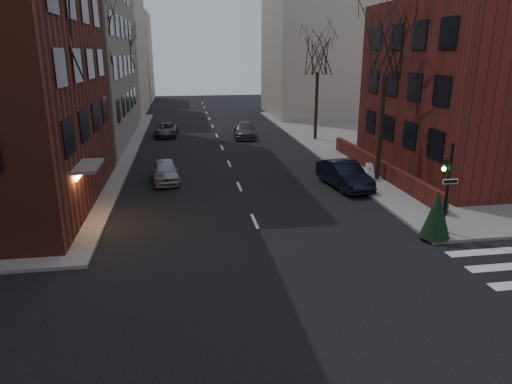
{
  "coord_description": "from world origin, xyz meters",
  "views": [
    {
      "loc": [
        -3.18,
        -8.35,
        7.79
      ],
      "look_at": [
        -0.2,
        10.29,
        2.0
      ],
      "focal_mm": 32.0,
      "sensor_mm": 36.0,
      "label": 1
    }
  ],
  "objects_px": {
    "tree_left_b": "(96,35)",
    "tree_right_b": "(318,55)",
    "car_lane_gray": "(245,130)",
    "tree_right_a": "(387,48)",
    "streetlamp_near": "(103,111)",
    "streetlamp_far": "(133,88)",
    "car_lane_far": "(166,130)",
    "tree_left_a": "(50,36)",
    "parked_sedan": "(344,175)",
    "sandwich_board": "(369,171)",
    "evergreen_shrub": "(437,214)",
    "traffic_signal": "(446,194)",
    "tree_left_c": "(122,50)",
    "car_lane_silver": "(165,171)"
  },
  "relations": [
    {
      "from": "car_lane_gray",
      "to": "sandwich_board",
      "type": "height_order",
      "value": "car_lane_gray"
    },
    {
      "from": "tree_left_b",
      "to": "evergreen_shrub",
      "type": "relative_size",
      "value": 5.19
    },
    {
      "from": "tree_left_a",
      "to": "evergreen_shrub",
      "type": "relative_size",
      "value": 4.93
    },
    {
      "from": "streetlamp_far",
      "to": "car_lane_far",
      "type": "height_order",
      "value": "streetlamp_far"
    },
    {
      "from": "car_lane_gray",
      "to": "evergreen_shrub",
      "type": "xyz_separation_m",
      "value": [
        4.76,
        -25.96,
        0.47
      ]
    },
    {
      "from": "streetlamp_far",
      "to": "parked_sedan",
      "type": "distance_m",
      "value": 29.18
    },
    {
      "from": "parked_sedan",
      "to": "car_lane_silver",
      "type": "xyz_separation_m",
      "value": [
        -10.66,
        2.97,
        -0.09
      ]
    },
    {
      "from": "tree_right_a",
      "to": "sandwich_board",
      "type": "distance_m",
      "value": 7.39
    },
    {
      "from": "tree_left_a",
      "to": "car_lane_gray",
      "type": "bearing_deg",
      "value": 60.93
    },
    {
      "from": "tree_left_c",
      "to": "car_lane_gray",
      "type": "height_order",
      "value": "tree_left_c"
    },
    {
      "from": "streetlamp_far",
      "to": "traffic_signal",
      "type": "bearing_deg",
      "value": -63.94
    },
    {
      "from": "tree_left_b",
      "to": "car_lane_gray",
      "type": "bearing_deg",
      "value": 36.64
    },
    {
      "from": "car_lane_far",
      "to": "evergreen_shrub",
      "type": "distance_m",
      "value": 30.41
    },
    {
      "from": "tree_left_c",
      "to": "car_lane_gray",
      "type": "bearing_deg",
      "value": -26.0
    },
    {
      "from": "tree_left_c",
      "to": "sandwich_board",
      "type": "height_order",
      "value": "tree_left_c"
    },
    {
      "from": "tree_left_b",
      "to": "tree_right_a",
      "type": "distance_m",
      "value": 19.35
    },
    {
      "from": "parked_sedan",
      "to": "car_lane_far",
      "type": "relative_size",
      "value": 1.07
    },
    {
      "from": "tree_left_a",
      "to": "evergreen_shrub",
      "type": "xyz_separation_m",
      "value": [
        16.13,
        -5.5,
        -7.28
      ]
    },
    {
      "from": "tree_left_a",
      "to": "parked_sedan",
      "type": "bearing_deg",
      "value": 10.79
    },
    {
      "from": "tree_left_a",
      "to": "evergreen_shrub",
      "type": "bearing_deg",
      "value": -18.83
    },
    {
      "from": "tree_left_c",
      "to": "streetlamp_far",
      "type": "relative_size",
      "value": 1.55
    },
    {
      "from": "tree_left_a",
      "to": "parked_sedan",
      "type": "xyz_separation_m",
      "value": [
        15.0,
        2.86,
        -7.68
      ]
    },
    {
      "from": "tree_right_b",
      "to": "evergreen_shrub",
      "type": "relative_size",
      "value": 4.41
    },
    {
      "from": "car_lane_gray",
      "to": "sandwich_board",
      "type": "xyz_separation_m",
      "value": [
        5.67,
        -16.49,
        -0.06
      ]
    },
    {
      "from": "tree_left_c",
      "to": "streetlamp_far",
      "type": "distance_m",
      "value": 4.33
    },
    {
      "from": "tree_left_c",
      "to": "car_lane_far",
      "type": "relative_size",
      "value": 2.17
    },
    {
      "from": "tree_left_b",
      "to": "evergreen_shrub",
      "type": "xyz_separation_m",
      "value": [
        16.13,
        -17.5,
        -7.72
      ]
    },
    {
      "from": "streetlamp_near",
      "to": "streetlamp_far",
      "type": "bearing_deg",
      "value": 90.0
    },
    {
      "from": "tree_left_a",
      "to": "streetlamp_far",
      "type": "distance_m",
      "value": 28.32
    },
    {
      "from": "tree_right_b",
      "to": "streetlamp_near",
      "type": "height_order",
      "value": "tree_right_b"
    },
    {
      "from": "tree_left_c",
      "to": "car_lane_silver",
      "type": "bearing_deg",
      "value": -77.86
    },
    {
      "from": "tree_left_b",
      "to": "tree_right_a",
      "type": "bearing_deg",
      "value": -24.44
    },
    {
      "from": "tree_right_b",
      "to": "streetlamp_far",
      "type": "height_order",
      "value": "tree_right_b"
    },
    {
      "from": "streetlamp_far",
      "to": "sandwich_board",
      "type": "height_order",
      "value": "streetlamp_far"
    },
    {
      "from": "tree_right_a",
      "to": "tree_right_b",
      "type": "bearing_deg",
      "value": 90.0
    },
    {
      "from": "tree_left_b",
      "to": "streetlamp_near",
      "type": "xyz_separation_m",
      "value": [
        0.6,
        -4.0,
        -4.68
      ]
    },
    {
      "from": "tree_left_b",
      "to": "tree_right_b",
      "type": "height_order",
      "value": "tree_left_b"
    },
    {
      "from": "tree_left_a",
      "to": "streetlamp_near",
      "type": "distance_m",
      "value": 9.07
    },
    {
      "from": "tree_left_c",
      "to": "car_lane_silver",
      "type": "relative_size",
      "value": 2.39
    },
    {
      "from": "parked_sedan",
      "to": "tree_left_c",
      "type": "bearing_deg",
      "value": 115.5
    },
    {
      "from": "tree_left_a",
      "to": "car_lane_far",
      "type": "bearing_deg",
      "value": 80.04
    },
    {
      "from": "tree_left_b",
      "to": "streetlamp_far",
      "type": "distance_m",
      "value": 16.68
    },
    {
      "from": "streetlamp_far",
      "to": "parked_sedan",
      "type": "bearing_deg",
      "value": -60.2
    },
    {
      "from": "tree_right_a",
      "to": "car_lane_far",
      "type": "distance_m",
      "value": 24.05
    },
    {
      "from": "streetlamp_far",
      "to": "tree_right_b",
      "type": "bearing_deg",
      "value": -30.47
    },
    {
      "from": "tree_left_b",
      "to": "traffic_signal",
      "type": "bearing_deg",
      "value": -45.46
    },
    {
      "from": "tree_left_c",
      "to": "tree_right_a",
      "type": "distance_m",
      "value": 28.17
    },
    {
      "from": "tree_right_a",
      "to": "sandwich_board",
      "type": "relative_size",
      "value": 9.62
    },
    {
      "from": "traffic_signal",
      "to": "streetlamp_far",
      "type": "distance_m",
      "value": 36.81
    },
    {
      "from": "traffic_signal",
      "to": "car_lane_silver",
      "type": "xyz_separation_m",
      "value": [
        -12.4,
        10.83,
        -1.21
      ]
    }
  ]
}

